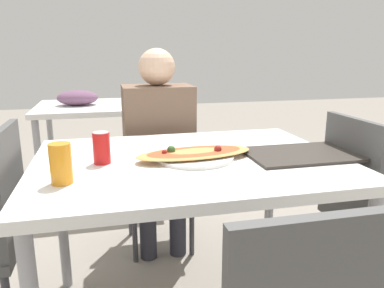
% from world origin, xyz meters
% --- Properties ---
extents(dining_table, '(1.25, 0.94, 0.78)m').
position_xyz_m(dining_table, '(0.00, 0.00, 0.71)').
color(dining_table, white).
rests_on(dining_table, ground_plane).
extents(chair_far_seated, '(0.40, 0.40, 0.93)m').
position_xyz_m(chair_far_seated, '(-0.03, 0.80, 0.53)').
color(chair_far_seated, '#4C4C4C').
rests_on(chair_far_seated, ground_plane).
extents(chair_side_right, '(0.40, 0.40, 0.93)m').
position_xyz_m(chair_side_right, '(0.81, -0.09, 0.53)').
color(chair_side_right, '#4C4C4C').
rests_on(chair_side_right, ground_plane).
extents(person_seated, '(0.40, 0.30, 1.22)m').
position_xyz_m(person_seated, '(-0.03, 0.68, 0.73)').
color(person_seated, '#2D2D38').
rests_on(person_seated, ground_plane).
extents(pizza_main, '(0.50, 0.32, 0.06)m').
position_xyz_m(pizza_main, '(0.02, -0.01, 0.80)').
color(pizza_main, white).
rests_on(pizza_main, dining_table).
extents(soda_can, '(0.07, 0.07, 0.12)m').
position_xyz_m(soda_can, '(-0.35, 0.01, 0.84)').
color(soda_can, red).
rests_on(soda_can, dining_table).
extents(drink_glass, '(0.07, 0.07, 0.14)m').
position_xyz_m(drink_glass, '(-0.48, -0.19, 0.85)').
color(drink_glass, orange).
rests_on(drink_glass, dining_table).
extents(serving_tray, '(0.45, 0.31, 0.01)m').
position_xyz_m(serving_tray, '(0.47, -0.07, 0.79)').
color(serving_tray, '#332D28').
rests_on(serving_tray, dining_table).
extents(background_table, '(1.10, 0.80, 0.90)m').
position_xyz_m(background_table, '(-0.35, 1.70, 0.72)').
color(background_table, white).
rests_on(background_table, ground_plane).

